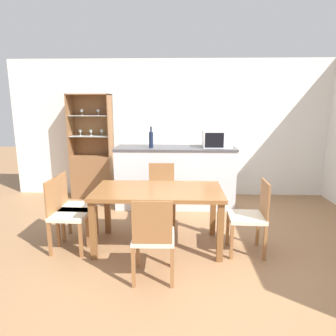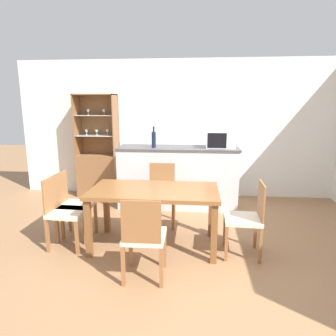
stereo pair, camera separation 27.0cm
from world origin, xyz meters
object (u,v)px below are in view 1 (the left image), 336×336
display_cabinet (93,168)px  dining_chair_side_right_near (250,216)px  dining_chair_head_near (153,238)px  wine_bottle (151,139)px  dining_chair_side_left_near (67,214)px  dining_chair_side_left_far (74,207)px  microwave (217,139)px  dining_table (158,197)px  dining_chair_head_far (161,194)px

display_cabinet → dining_chair_side_right_near: 3.27m
dining_chair_head_near → wine_bottle: wine_bottle is taller
dining_chair_side_left_near → dining_chair_side_right_near: bearing=92.8°
dining_chair_side_right_near → dining_chair_side_left_far: bearing=85.6°
microwave → wine_bottle: bearing=-174.5°
dining_chair_side_left_near → microwave: (1.98, 1.65, 0.72)m
dining_chair_head_near → wine_bottle: size_ratio=2.53×
dining_table → dining_chair_head_far: (-0.00, 0.73, -0.19)m
dining_chair_side_left_near → wine_bottle: wine_bottle is taller
dining_table → microwave: (0.89, 1.53, 0.53)m
dining_table → dining_chair_side_left_far: dining_chair_side_left_far is taller
dining_chair_head_near → dining_chair_side_left_near: bearing=149.7°
dining_chair_side_right_near → wine_bottle: 2.15m
dining_chair_side_left_near → wine_bottle: 1.92m
dining_chair_side_left_far → dining_chair_head_near: bearing=53.2°
dining_table → dining_chair_head_far: bearing=90.1°
dining_table → dining_chair_side_left_far: size_ratio=1.76×
dining_chair_head_far → dining_chair_side_left_near: 1.39m
dining_table → dining_chair_side_right_near: dining_chair_side_right_near is taller
dining_chair_head_far → dining_chair_side_right_near: same height
dining_chair_side_left_far → dining_chair_side_right_near: size_ratio=1.00×
microwave → dining_chair_head_far: bearing=-138.2°
dining_table → wine_bottle: bearing=98.2°
dining_chair_side_left_far → dining_chair_head_far: bearing=120.4°
microwave → wine_bottle: wine_bottle is taller
dining_table → microwave: microwave is taller
dining_chair_head_near → microwave: bearing=67.5°
display_cabinet → wine_bottle: 1.45m
dining_chair_head_near → dining_chair_side_left_near: same height
dining_chair_side_right_near → microwave: bearing=9.2°
dining_chair_head_far → dining_chair_side_left_far: size_ratio=1.00×
dining_chair_head_near → dining_chair_side_left_far: 1.39m
dining_chair_head_far → dining_chair_side_right_near: bearing=140.2°
display_cabinet → dining_chair_side_left_far: size_ratio=2.18×
microwave → wine_bottle: (-1.09, -0.11, 0.00)m
dining_chair_side_left_far → dining_table: bearing=84.8°
dining_chair_head_near → dining_chair_head_far: same height
dining_chair_side_right_near → display_cabinet: bearing=51.1°
dining_chair_side_left_near → dining_chair_side_left_far: (-0.00, 0.25, 0.00)m
dining_chair_head_near → dining_chair_side_left_near: size_ratio=1.00×
microwave → wine_bottle: size_ratio=1.35×
dining_chair_head_far → dining_chair_side_left_near: (-1.09, -0.86, 0.00)m
dining_chair_side_left_far → microwave: bearing=126.6°
wine_bottle → dining_chair_side_left_near: bearing=-119.9°
dining_table → wine_bottle: wine_bottle is taller
dining_chair_head_far → dining_chair_side_right_near: size_ratio=1.00×
dining_chair_head_near → dining_chair_side_right_near: (1.09, 0.61, 0.00)m
dining_chair_head_near → dining_chair_side_right_near: 1.25m
dining_chair_side_left_near → dining_chair_side_left_far: 0.25m
dining_table → dining_chair_head_near: dining_chair_head_near is taller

